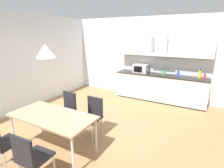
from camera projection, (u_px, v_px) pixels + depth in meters
ground_plane at (92, 130)px, 4.09m from camera, size 7.30×8.81×0.02m
wall_back at (139, 57)px, 6.23m from camera, size 5.84×0.10×2.73m
wall_left at (17, 64)px, 4.85m from camera, size 0.10×7.05×2.73m
kitchen_counter at (159, 88)px, 5.79m from camera, size 2.90×0.62×0.90m
backsplash_tile at (163, 65)px, 5.83m from camera, size 2.88×0.02×0.53m
upper_wall_cabinets at (163, 47)px, 5.53m from camera, size 2.88×0.40×0.60m
microwave at (141, 68)px, 5.94m from camera, size 0.48×0.35×0.28m
bottle_yellow at (200, 74)px, 5.15m from camera, size 0.07×0.07×0.29m
bottle_blue at (178, 74)px, 5.37m from camera, size 0.07×0.07×0.21m
bottle_red at (205, 77)px, 5.06m from camera, size 0.06×0.06×0.19m
bottle_green at (164, 72)px, 5.56m from camera, size 0.08×0.08×0.22m
dining_table at (52, 117)px, 3.21m from camera, size 1.61×0.77×0.73m
chair_near_left at (0, 141)px, 2.77m from camera, size 0.42×0.42×0.87m
chair_near_right at (30, 155)px, 2.44m from camera, size 0.42×0.42×0.87m
chair_far_left at (67, 107)px, 4.06m from camera, size 0.43×0.43×0.87m
chair_far_right at (93, 113)px, 3.73m from camera, size 0.42×0.42×0.87m
pendant_lamp at (45, 51)px, 2.88m from camera, size 0.32×0.32×0.22m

